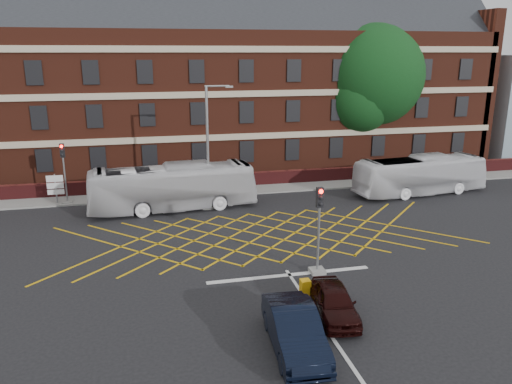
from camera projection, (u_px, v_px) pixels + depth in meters
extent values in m
plane|color=black|center=(271.00, 248.00, 27.13)|extent=(120.00, 120.00, 0.00)
cube|color=#512014|center=(212.00, 100.00, 46.15)|extent=(50.00, 12.00, 12.00)
cube|color=black|center=(210.00, 32.00, 44.52)|extent=(51.00, 10.61, 10.61)
cube|color=#B7A88C|center=(222.00, 94.00, 40.17)|extent=(50.00, 0.18, 0.50)
cube|color=black|center=(223.00, 113.00, 40.60)|extent=(1.20, 0.14, 1.80)
cylinder|color=#B7A88C|center=(397.00, 1.00, 47.57)|extent=(3.60, 3.60, 6.00)
cube|color=#501516|center=(230.00, 180.00, 39.18)|extent=(56.00, 0.50, 1.10)
cube|color=slate|center=(232.00, 190.00, 38.37)|extent=(60.00, 3.00, 0.12)
cube|color=#CC990C|center=(263.00, 235.00, 29.00)|extent=(8.22, 8.22, 0.02)
cube|color=silver|center=(289.00, 275.00, 23.84)|extent=(8.00, 0.30, 0.02)
cube|color=silver|center=(342.00, 351.00, 17.74)|extent=(0.15, 14.00, 0.02)
imported|color=silver|center=(173.00, 187.00, 33.39)|extent=(11.30, 3.51, 3.10)
imported|color=silver|center=(420.00, 175.00, 37.13)|extent=(10.48, 3.49, 2.86)
imported|color=black|center=(295.00, 330.00, 17.70)|extent=(1.92, 4.77, 1.54)
imported|color=black|center=(334.00, 302.00, 19.96)|extent=(2.02, 3.94, 1.29)
cylinder|color=black|center=(369.00, 131.00, 46.06)|extent=(0.90, 0.90, 6.39)
sphere|color=black|center=(372.00, 76.00, 44.70)|extent=(9.15, 9.15, 9.15)
sphere|color=black|center=(359.00, 100.00, 44.18)|extent=(5.95, 5.95, 5.95)
sphere|color=black|center=(382.00, 93.00, 46.22)|extent=(5.49, 5.49, 5.49)
cube|color=slate|center=(317.00, 271.00, 24.05)|extent=(0.70, 0.70, 0.20)
cylinder|color=gray|center=(318.00, 239.00, 23.61)|extent=(0.12, 0.12, 3.50)
cube|color=black|center=(320.00, 197.00, 23.05)|extent=(0.30, 0.25, 0.95)
sphere|color=#FF0C05|center=(321.00, 192.00, 22.83)|extent=(0.20, 0.20, 0.20)
cube|color=slate|center=(68.00, 202.00, 34.99)|extent=(0.70, 0.70, 0.20)
cylinder|color=gray|center=(65.00, 180.00, 34.55)|extent=(0.12, 0.12, 3.50)
cube|color=black|center=(62.00, 151.00, 33.99)|extent=(0.30, 0.25, 0.95)
sphere|color=#FF0C05|center=(61.00, 146.00, 33.77)|extent=(0.20, 0.20, 0.20)
cube|color=slate|center=(209.00, 206.00, 34.15)|extent=(1.00, 1.00, 0.20)
cylinder|color=gray|center=(208.00, 149.00, 33.07)|extent=(0.18, 0.18, 8.16)
cylinder|color=gray|center=(217.00, 86.00, 32.12)|extent=(1.60, 0.12, 0.12)
cube|color=gray|center=(229.00, 87.00, 32.30)|extent=(0.50, 0.20, 0.12)
cylinder|color=gray|center=(56.00, 190.00, 34.50)|extent=(0.10, 0.10, 2.20)
cube|color=silver|center=(55.00, 179.00, 34.21)|extent=(1.10, 0.06, 0.45)
cube|color=silver|center=(55.00, 186.00, 34.35)|extent=(1.10, 0.06, 0.40)
cube|color=silver|center=(56.00, 192.00, 34.47)|extent=(1.10, 0.06, 0.35)
cube|color=#D7990C|center=(305.00, 290.00, 21.37)|extent=(0.41, 0.41, 0.91)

